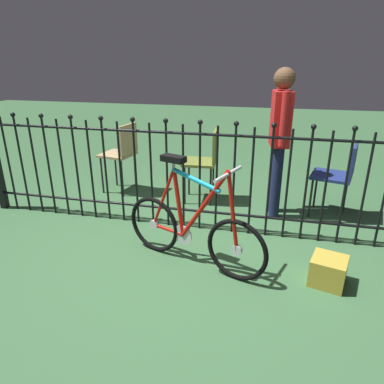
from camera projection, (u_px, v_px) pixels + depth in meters
ground_plane at (181, 256)px, 3.08m from camera, size 20.00×20.00×0.00m
iron_fence at (189, 173)px, 3.40m from camera, size 4.62×0.07×1.17m
bicycle at (192, 229)px, 2.86m from camera, size 1.26×0.54×0.92m
chair_tan at (122, 150)px, 4.38m from camera, size 0.44×0.44×0.88m
chair_olive at (206, 158)px, 4.10m from camera, size 0.41×0.41×0.87m
chair_navy at (340, 172)px, 3.69m from camera, size 0.49×0.49×0.82m
person_visitor at (280, 132)px, 3.59m from camera, size 0.22×0.47×1.56m
display_crate at (328, 271)px, 2.68m from camera, size 0.31×0.31×0.22m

